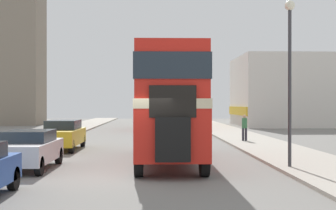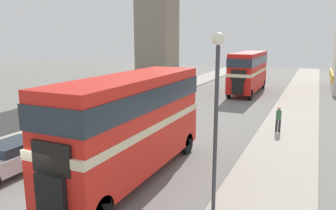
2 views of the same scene
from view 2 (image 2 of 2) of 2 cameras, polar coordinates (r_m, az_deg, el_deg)
name	(u,v)px [view 2 (image 2 of 2)]	position (r m, az deg, el deg)	size (l,w,h in m)	color
double_decker_bus	(132,118)	(13.58, -6.36, -2.35)	(2.40, 9.39, 4.32)	red
bus_distant	(248,69)	(35.94, 13.83, 6.10)	(2.40, 9.90, 4.33)	red
car_parked_mid	(11,157)	(16.01, -25.60, -8.14)	(1.76, 3.99, 1.38)	silver
car_parked_far	(104,119)	(21.05, -11.05, -2.48)	(1.70, 4.40, 1.50)	gold
pedestrian_walking	(279,118)	(21.24, 18.70, -2.12)	(0.32, 0.32, 1.56)	#282833
street_lamp	(216,104)	(9.57, 8.43, 0.23)	(0.36, 0.36, 5.86)	#38383D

